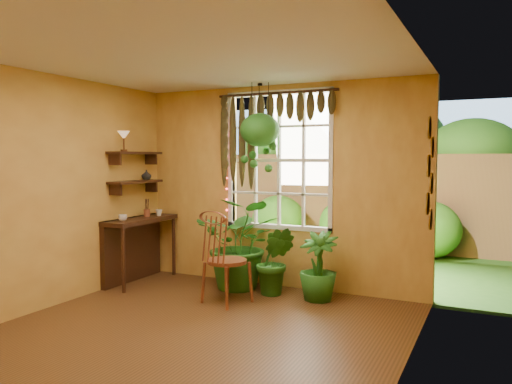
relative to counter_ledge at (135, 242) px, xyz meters
The scene contains 23 objects.
floor 2.55m from the counter_ledge, 39.96° to the right, with size 4.50×4.50×0.00m, color brown.
ceiling 3.29m from the counter_ledge, 39.96° to the right, with size 4.50×4.50×0.00m, color silver.
wall_back 2.17m from the counter_ledge, 18.80° to the left, with size 4.00×4.00×0.00m, color gold.
wall_left 1.79m from the counter_ledge, 93.24° to the right, with size 4.50×4.50×0.00m, color gold.
wall_right 4.30m from the counter_ledge, 22.26° to the right, with size 4.50×4.50×0.00m, color gold.
window 2.33m from the counter_ledge, 19.65° to the left, with size 1.52×0.10×1.86m.
valance_vine 2.57m from the counter_ledge, 17.07° to the left, with size 1.70×0.12×1.10m.
string_lights 1.76m from the counter_ledge, 27.17° to the left, with size 0.03×0.03×1.54m, color #FF2633, non-canonical shape.
wall_plates 4.02m from the counter_ledge, ahead, with size 0.04×0.32×1.10m, color #F6EFC9, non-canonical shape.
counter_ledge is the anchor object (origin of this frame).
shelf_lower 0.85m from the counter_ledge, ahead, with size 0.25×0.90×0.04m, color #32180D.
shelf_upper 1.25m from the counter_ledge, ahead, with size 0.25×0.90×0.04m, color #32180D.
backyard 5.74m from the counter_ledge, 67.84° to the left, with size 14.00×10.00×12.00m.
windsor_chair 1.72m from the counter_ledge, 12.95° to the right, with size 0.60×0.62×1.28m.
potted_plant_left 1.57m from the counter_ledge, 10.37° to the left, with size 1.10×0.95×1.22m, color #1A5015.
potted_plant_mid 2.08m from the counter_ledge, ahead, with size 0.48×0.39×0.87m, color #1A5015.
potted_plant_right 2.64m from the counter_ledge, ahead, with size 0.47×0.47×0.84m, color #1A5015.
hanging_basket 2.33m from the counter_ledge, 12.90° to the left, with size 0.51×0.51×1.18m.
cup_a 0.57m from the counter_ledge, 71.65° to the right, with size 0.11×0.11×0.09m, color silver.
cup_b 0.54m from the counter_ledge, 58.54° to the left, with size 0.10×0.10×0.09m, color beige.
brush_jar 0.51m from the counter_ledge, 51.68° to the left, with size 0.09×0.09×0.32m.
shelf_vase 0.97m from the counter_ledge, 80.32° to the left, with size 0.14×0.14×0.14m, color #B2AD99.
tiffany_lamp 1.49m from the counter_ledge, 78.75° to the right, with size 0.16×0.16×0.27m.
Camera 1 is at (2.65, -3.88, 1.74)m, focal length 35.00 mm.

